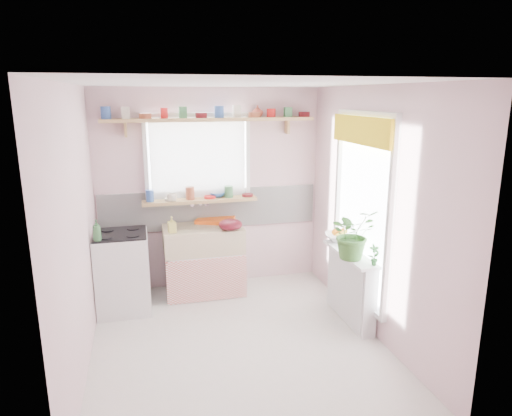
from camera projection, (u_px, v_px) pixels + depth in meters
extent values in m
plane|color=silver|center=(238.00, 343.00, 4.54)|extent=(3.20, 3.20, 0.00)
plane|color=white|center=(235.00, 83.00, 3.94)|extent=(3.20, 3.20, 0.00)
plane|color=beige|center=(210.00, 189.00, 5.74)|extent=(2.80, 0.00, 2.80)
plane|color=beige|center=(291.00, 292.00, 2.73)|extent=(2.80, 0.00, 2.80)
plane|color=beige|center=(77.00, 233.00, 3.90)|extent=(0.00, 3.20, 3.20)
plane|color=beige|center=(373.00, 213.00, 4.57)|extent=(0.00, 3.20, 3.20)
cube|color=white|center=(211.00, 209.00, 5.79)|extent=(2.74, 0.03, 0.50)
cube|color=pink|center=(212.00, 224.00, 5.83)|extent=(2.74, 0.02, 0.12)
cube|color=white|center=(198.00, 158.00, 5.61)|extent=(1.20, 0.01, 1.00)
cube|color=white|center=(198.00, 159.00, 5.55)|extent=(1.15, 0.02, 0.95)
cube|color=white|center=(363.00, 209.00, 4.76)|extent=(0.01, 1.10, 1.90)
cube|color=yellow|center=(360.00, 130.00, 4.54)|extent=(0.03, 1.20, 0.28)
cube|color=white|center=(204.00, 271.00, 5.66)|extent=(0.85, 0.55, 0.55)
cube|color=#DA4D40|center=(207.00, 280.00, 5.39)|extent=(0.95, 0.02, 0.53)
cube|color=beige|center=(203.00, 239.00, 5.56)|extent=(0.95, 0.55, 0.30)
cylinder|color=silver|center=(199.00, 202.00, 5.70)|extent=(0.03, 0.22, 0.03)
cube|color=white|center=(123.00, 273.00, 5.15)|extent=(0.58, 0.58, 0.90)
cube|color=black|center=(120.00, 234.00, 5.05)|extent=(0.56, 0.56, 0.02)
cylinder|color=black|center=(106.00, 238.00, 4.88)|extent=(0.14, 0.14, 0.01)
cylinder|color=black|center=(133.00, 236.00, 4.94)|extent=(0.14, 0.14, 0.01)
cylinder|color=black|center=(108.00, 230.00, 5.14)|extent=(0.14, 0.14, 0.01)
cylinder|color=black|center=(133.00, 229.00, 5.21)|extent=(0.14, 0.14, 0.01)
cube|color=white|center=(351.00, 287.00, 4.95)|extent=(0.15, 0.90, 0.75)
cube|color=white|center=(350.00, 254.00, 4.85)|extent=(0.22, 0.95, 0.03)
cube|color=tan|center=(200.00, 200.00, 5.62)|extent=(1.40, 0.22, 0.04)
cube|color=tan|center=(210.00, 120.00, 5.41)|extent=(2.52, 0.24, 0.04)
cylinder|color=#3359A5|center=(106.00, 114.00, 5.11)|extent=(0.11, 0.11, 0.12)
cylinder|color=silver|center=(126.00, 113.00, 5.16)|extent=(0.11, 0.11, 0.12)
cylinder|color=#A55133|center=(145.00, 116.00, 5.22)|extent=(0.11, 0.11, 0.06)
cylinder|color=red|center=(164.00, 113.00, 5.26)|extent=(0.11, 0.11, 0.12)
cylinder|color=#3F7F4C|center=(183.00, 113.00, 5.32)|extent=(0.11, 0.11, 0.12)
cylinder|color=#590F14|center=(201.00, 115.00, 5.37)|extent=(0.11, 0.11, 0.06)
cylinder|color=#3359A5|center=(219.00, 113.00, 5.42)|extent=(0.11, 0.11, 0.12)
cylinder|color=silver|center=(237.00, 112.00, 5.47)|extent=(0.11, 0.11, 0.12)
cylinder|color=#A55133|center=(254.00, 115.00, 5.53)|extent=(0.11, 0.11, 0.06)
cylinder|color=red|center=(271.00, 112.00, 5.57)|extent=(0.11, 0.11, 0.12)
cylinder|color=#3F7F4C|center=(288.00, 112.00, 5.62)|extent=(0.11, 0.11, 0.12)
cylinder|color=#590F14|center=(304.00, 114.00, 5.68)|extent=(0.11, 0.11, 0.06)
cylinder|color=#3359A5|center=(148.00, 197.00, 5.45)|extent=(0.11, 0.11, 0.12)
cylinder|color=silver|center=(169.00, 196.00, 5.51)|extent=(0.11, 0.11, 0.12)
cylinder|color=#A55133|center=(190.00, 197.00, 5.58)|extent=(0.11, 0.11, 0.06)
cylinder|color=red|center=(210.00, 194.00, 5.63)|extent=(0.11, 0.11, 0.12)
cylinder|color=#3F7F4C|center=(230.00, 193.00, 5.69)|extent=(0.11, 0.11, 0.12)
cylinder|color=#590F14|center=(249.00, 194.00, 5.76)|extent=(0.11, 0.11, 0.06)
cube|color=orange|center=(215.00, 220.00, 5.75)|extent=(0.54, 0.48, 0.04)
ellipsoid|color=#560E1A|center=(231.00, 225.00, 5.39)|extent=(0.32, 0.32, 0.13)
imported|color=#3C712D|center=(353.00, 234.00, 4.61)|extent=(0.53, 0.48, 0.53)
imported|color=silver|center=(340.00, 237.00, 5.22)|extent=(0.40, 0.40, 0.08)
imported|color=#255C26|center=(374.00, 255.00, 4.45)|extent=(0.12, 0.09, 0.21)
imported|color=#D4CC5E|center=(172.00, 225.00, 5.28)|extent=(0.10, 0.10, 0.19)
imported|color=silver|center=(172.00, 198.00, 5.47)|extent=(0.15, 0.15, 0.09)
imported|color=#3465A9|center=(217.00, 195.00, 5.72)|extent=(0.19, 0.19, 0.06)
imported|color=#AD4735|center=(257.00, 111.00, 5.59)|extent=(0.15, 0.15, 0.14)
imported|color=#3A7441|center=(97.00, 230.00, 4.76)|extent=(0.09, 0.09, 0.23)
sphere|color=orange|center=(340.00, 232.00, 5.21)|extent=(0.08, 0.08, 0.08)
sphere|color=orange|center=(344.00, 231.00, 5.25)|extent=(0.08, 0.08, 0.08)
sphere|color=orange|center=(335.00, 232.00, 5.22)|extent=(0.08, 0.08, 0.08)
cylinder|color=gold|center=(343.00, 233.00, 5.16)|extent=(0.18, 0.04, 0.10)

